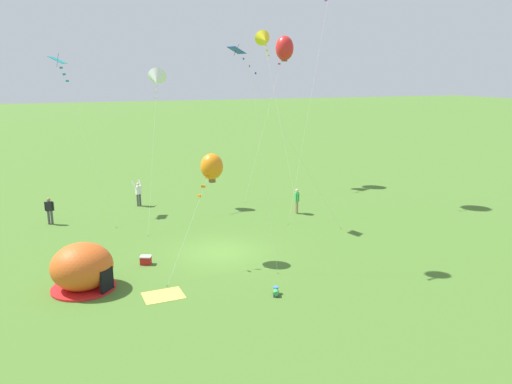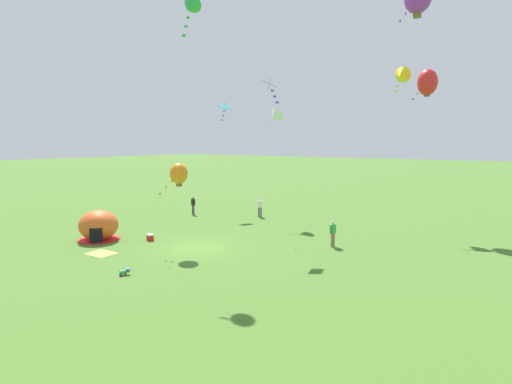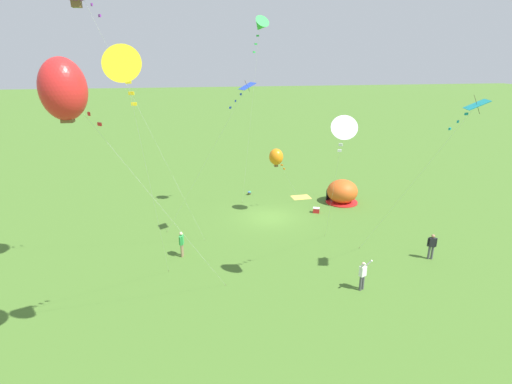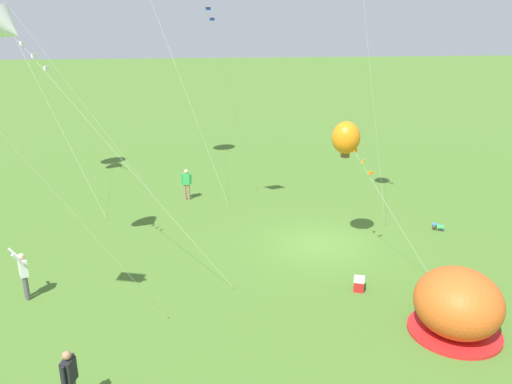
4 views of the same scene
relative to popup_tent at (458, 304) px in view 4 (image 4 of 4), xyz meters
The scene contains 10 objects.
ground_plane 7.49m from the popup_tent, 18.18° to the left, with size 300.00×300.00×0.00m, color #477028.
popup_tent is the anchor object (origin of this frame).
picnic_blanket 3.87m from the popup_tent, 31.59° to the right, with size 1.70×1.30×0.01m, color gold.
cooler_box 3.69m from the popup_tent, 33.15° to the left, with size 0.63×0.54×0.44m.
toddler_crawling 8.60m from the popup_tent, 25.09° to the right, with size 0.37×0.55×0.32m.
person_with_toddler 16.09m from the popup_tent, 28.94° to the left, with size 0.31×0.58×1.72m.
person_far_back 11.12m from the popup_tent, 98.41° to the left, with size 0.57×0.34×1.72m.
person_arms_raised 14.25m from the popup_tent, 72.66° to the left, with size 0.72×0.63×1.89m.
kite_white 16.69m from the popup_tent, 66.27° to the left, with size 2.93×7.90×9.72m.
kite_orange 7.65m from the popup_tent, 13.62° to the left, with size 3.50×3.20×5.50m.
Camera 4 is at (-19.23, 5.85, 8.93)m, focal length 35.00 mm.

